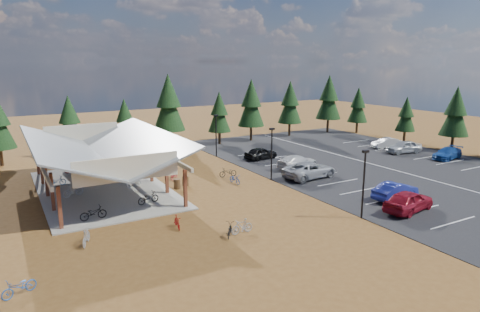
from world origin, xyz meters
TOP-DOWN VIEW (x-y plane):
  - ground at (0.00, 0.00)m, footprint 140.00×140.00m
  - asphalt_lot at (18.50, 3.00)m, footprint 27.00×44.00m
  - concrete_pad at (-10.00, 7.00)m, footprint 10.60×18.60m
  - bike_pavilion at (-10.00, 7.00)m, footprint 11.65×19.40m
  - lamp_post_0 at (5.00, -10.00)m, footprint 0.50×0.25m
  - lamp_post_1 at (5.00, 2.00)m, footprint 0.50×0.25m
  - lamp_post_2 at (5.00, 14.00)m, footprint 0.50×0.25m
  - trash_bin_0 at (-4.07, 3.83)m, footprint 0.60×0.60m
  - trash_bin_1 at (-3.00, 4.38)m, footprint 0.60×0.60m
  - pine_2 at (-10.25, 22.43)m, footprint 3.20×3.20m
  - pine_3 at (-3.56, 22.87)m, footprint 2.91×2.91m
  - pine_4 at (2.10, 22.06)m, footprint 4.21×4.21m
  - pine_5 at (9.08, 21.16)m, footprint 3.15×3.15m
  - pine_6 at (14.32, 21.30)m, footprint 3.84×3.84m
  - pine_7 at (21.58, 21.80)m, footprint 3.65×3.65m
  - pine_8 at (28.98, 21.42)m, footprint 3.99×3.99m
  - pine_11 at (33.12, 2.07)m, footprint 3.58×3.58m
  - pine_12 at (33.11, 9.60)m, footprint 2.79×2.79m
  - pine_13 at (32.86, 18.81)m, footprint 3.16×3.16m
  - bike_0 at (-12.34, -0.74)m, footprint 1.94×0.77m
  - bike_1 at (-12.74, 5.68)m, footprint 1.91×1.06m
  - bike_2 at (-13.60, 9.73)m, footprint 1.86×0.93m
  - bike_3 at (-11.51, 14.10)m, footprint 1.69×0.59m
  - bike_4 at (-7.75, 0.78)m, footprint 1.93×1.01m
  - bike_5 at (-7.49, 5.89)m, footprint 1.58×0.85m
  - bike_6 at (-7.08, 7.90)m, footprint 1.81×0.85m
  - bike_7 at (-7.96, 12.63)m, footprint 1.73×0.63m
  - bike_9 at (-13.57, -4.81)m, footprint 1.14×1.79m
  - bike_10 at (-17.58, -9.45)m, footprint 1.86×1.26m
  - bike_11 at (-7.58, -5.10)m, footprint 0.63×1.54m
  - bike_12 at (-5.06, -8.08)m, footprint 1.42×1.69m
  - bike_13 at (-4.13, -8.13)m, footprint 1.70×0.55m
  - bike_14 at (1.30, 2.69)m, footprint 0.70×1.73m
  - bike_15 at (-3.14, 6.98)m, footprint 1.56×1.70m
  - bike_16 at (1.89, 5.13)m, footprint 1.88×0.80m
  - car_0 at (9.15, -10.73)m, footprint 5.12×2.78m
  - car_1 at (10.64, -8.19)m, footprint 4.54×1.92m
  - car_2 at (8.69, 0.71)m, footprint 6.02×3.25m
  - car_3 at (9.99, 4.40)m, footprint 5.13×2.59m
  - car_4 at (8.92, 10.10)m, footprint 4.40×2.37m
  - car_7 at (28.17, -0.75)m, footprint 4.97×2.78m
  - car_8 at (26.42, 4.12)m, footprint 4.89×2.64m
  - car_9 at (27.10, 7.53)m, footprint 4.22×1.95m

SIDE VIEW (x-z plane):
  - ground at x=0.00m, z-range 0.00..0.00m
  - asphalt_lot at x=18.50m, z-range 0.00..0.04m
  - concrete_pad at x=-10.00m, z-range 0.00..0.10m
  - bike_12 at x=-5.06m, z-range 0.00..0.87m
  - bike_14 at x=1.30m, z-range 0.00..0.89m
  - bike_11 at x=-7.58m, z-range 0.00..0.90m
  - trash_bin_0 at x=-4.07m, z-range 0.00..0.90m
  - trash_bin_1 at x=-3.00m, z-range 0.00..0.90m
  - bike_10 at x=-17.58m, z-range 0.00..0.92m
  - bike_16 at x=1.89m, z-range 0.00..0.96m
  - bike_13 at x=-4.13m, z-range 0.00..1.01m
  - bike_9 at x=-13.57m, z-range 0.00..1.04m
  - bike_15 at x=-3.14m, z-range 0.00..1.09m
  - bike_6 at x=-7.08m, z-range 0.10..1.01m
  - bike_5 at x=-7.49m, z-range 0.10..1.01m
  - bike_2 at x=-13.60m, z-range 0.10..1.03m
  - bike_4 at x=-7.75m, z-range 0.10..1.07m
  - bike_3 at x=-11.51m, z-range 0.10..1.09m
  - bike_0 at x=-12.34m, z-range 0.10..1.10m
  - bike_7 at x=-7.96m, z-range 0.10..1.12m
  - bike_1 at x=-12.74m, z-range 0.10..1.21m
  - car_9 at x=27.10m, z-range 0.04..1.38m
  - car_7 at x=28.17m, z-range 0.04..1.40m
  - car_4 at x=8.92m, z-range 0.04..1.46m
  - car_3 at x=9.99m, z-range 0.04..1.47m
  - car_1 at x=10.64m, z-range 0.04..1.50m
  - car_8 at x=26.42m, z-range 0.04..1.62m
  - car_2 at x=8.69m, z-range 0.04..1.65m
  - car_0 at x=9.15m, z-range 0.04..1.69m
  - lamp_post_0 at x=5.00m, z-range 0.41..5.55m
  - lamp_post_1 at x=5.00m, z-range 0.41..5.55m
  - lamp_post_2 at x=5.00m, z-range 0.41..5.55m
  - bike_pavilion at x=-10.00m, z-range 1.34..6.31m
  - pine_12 at x=33.11m, z-range 0.71..7.21m
  - pine_3 at x=-3.56m, z-range 0.74..7.51m
  - pine_5 at x=9.08m, z-range 0.81..8.14m
  - pine_13 at x=32.86m, z-range 0.81..8.17m
  - pine_2 at x=-10.25m, z-range 0.82..8.29m
  - pine_11 at x=33.12m, z-range 0.92..9.26m
  - pine_7 at x=21.58m, z-range 0.94..9.44m
  - pine_6 at x=14.32m, z-range 0.99..9.93m
  - pine_8 at x=28.98m, z-range 1.03..10.32m
  - pine_4 at x=2.10m, z-range 1.09..10.89m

